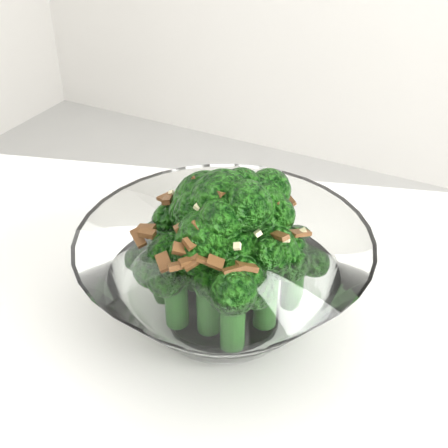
% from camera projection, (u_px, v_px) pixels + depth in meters
% --- Properties ---
extents(broccoli_dish, '(0.20, 0.20, 0.12)m').
position_uv_depth(broccoli_dish, '(224.00, 268.00, 0.43)').
color(broccoli_dish, white).
rests_on(broccoli_dish, table).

